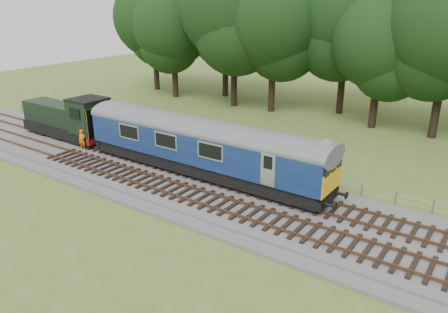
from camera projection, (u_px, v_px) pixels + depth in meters
The scene contains 9 objects.
ground at pixel (266, 209), 25.17m from camera, with size 120.00×120.00×0.00m, color #536726.
ballast at pixel (266, 207), 25.11m from camera, with size 70.00×7.00×0.35m, color #4C4C4F.
track_north at pixel (278, 194), 26.10m from camera, with size 67.20×2.40×0.21m.
track_south at pixel (252, 214), 23.80m from camera, with size 67.20×2.40×0.21m.
fence at pixel (300, 184), 28.63m from camera, with size 64.00×0.12×1.00m, color #6B6054, non-canonical shape.
tree_line at pixel (380, 124), 42.09m from camera, with size 70.00×8.00×18.00m, color black, non-canonical shape.
dmu_railcar at pixel (201, 142), 28.45m from camera, with size 18.05×2.86×3.88m.
shunter_loco at pixel (69, 119), 36.16m from camera, with size 8.92×2.60×3.38m.
worker at pixel (82, 140), 33.58m from camera, with size 0.60×0.39×1.64m, color orange.
Camera 1 is at (10.92, -19.89, 11.57)m, focal length 35.00 mm.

